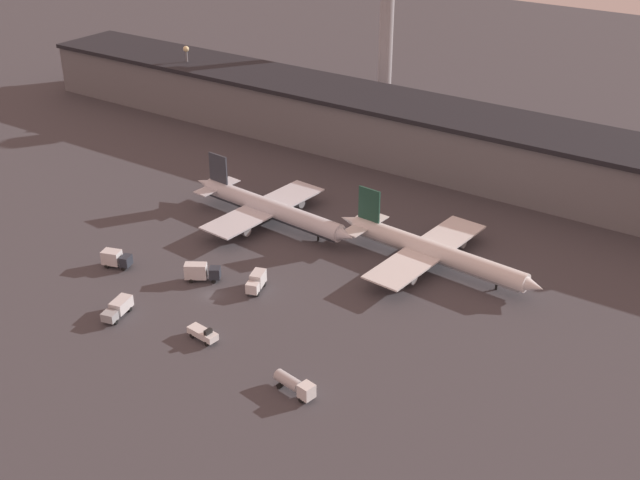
{
  "coord_description": "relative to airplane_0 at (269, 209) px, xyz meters",
  "views": [
    {
      "loc": [
        91.54,
        -96.94,
        81.6
      ],
      "look_at": [
        10.83,
        21.21,
        6.0
      ],
      "focal_mm": 45.0,
      "sensor_mm": 36.0,
      "label": 1
    }
  ],
  "objects": [
    {
      "name": "service_vehicle_0",
      "position": [
        -13.62,
        -33.78,
        -1.57
      ],
      "size": [
        6.41,
        4.27,
        3.56
      ],
      "rotation": [
        0.0,
        0.0,
        0.32
      ],
      "color": "#282D38",
      "rests_on": "ground"
    },
    {
      "name": "lamp_post_0",
      "position": [
        -67.68,
        47.63,
        9.97
      ],
      "size": [
        1.8,
        1.8,
        20.7
      ],
      "color": "slate",
      "rests_on": "ground"
    },
    {
      "name": "airplane_0",
      "position": [
        0.0,
        0.0,
        0.0
      ],
      "size": [
        47.09,
        33.34,
        12.61
      ],
      "rotation": [
        0.0,
        0.0,
        -0.08
      ],
      "color": "silver",
      "rests_on": "ground"
    },
    {
      "name": "service_vehicle_1",
      "position": [
        18.45,
        -43.27,
        -2.24
      ],
      "size": [
        6.15,
        2.75,
        2.74
      ],
      "rotation": [
        0.0,
        0.0,
        -0.1
      ],
      "color": "white",
      "rests_on": "ground"
    },
    {
      "name": "ground",
      "position": [
        9.76,
        -31.11,
        -3.53
      ],
      "size": [
        600.0,
        600.0,
        0.0
      ],
      "primitive_type": "plane",
      "color": "#423F44"
    },
    {
      "name": "service_vehicle_4",
      "position": [
        0.39,
        -46.25,
        -1.87
      ],
      "size": [
        4.11,
        7.5,
        2.89
      ],
      "rotation": [
        0.0,
        0.0,
        -1.33
      ],
      "color": "#9EA3A8",
      "rests_on": "ground"
    },
    {
      "name": "control_tower",
      "position": [
        -25.62,
        95.16,
        25.88
      ],
      "size": [
        9.0,
        9.0,
        51.26
      ],
      "color": "#99999E",
      "rests_on": "ground"
    },
    {
      "name": "terminal_building",
      "position": [
        9.76,
        50.84,
        4.48
      ],
      "size": [
        254.81,
        23.33,
        15.91
      ],
      "color": "slate",
      "rests_on": "ground"
    },
    {
      "name": "service_vehicle_3",
      "position": [
        40.56,
        -46.21,
        -1.82
      ],
      "size": [
        7.9,
        3.35,
        3.08
      ],
      "rotation": [
        0.0,
        0.0,
        -0.17
      ],
      "color": "white",
      "rests_on": "ground"
    },
    {
      "name": "airplane_1",
      "position": [
        39.73,
        2.95,
        -0.12
      ],
      "size": [
        47.83,
        34.96,
        12.82
      ],
      "rotation": [
        0.0,
        0.0,
        -0.08
      ],
      "color": "white",
      "rests_on": "ground"
    },
    {
      "name": "service_vehicle_2",
      "position": [
        4.52,
        -28.13,
        -1.46
      ],
      "size": [
        7.09,
        5.62,
        3.76
      ],
      "rotation": [
        0.0,
        0.0,
        0.57
      ],
      "color": "#282D38",
      "rests_on": "ground"
    },
    {
      "name": "service_vehicle_5",
      "position": [
        15.71,
        -24.6,
        -1.64
      ],
      "size": [
        4.1,
        6.37,
        3.42
      ],
      "rotation": [
        0.0,
        0.0,
        -1.25
      ],
      "color": "white",
      "rests_on": "ground"
    }
  ]
}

